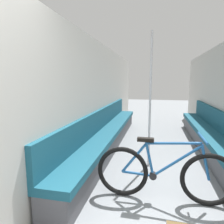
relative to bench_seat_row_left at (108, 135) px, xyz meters
The scene contains 5 objects.
wall_left 0.90m from the bench_seat_row_left, 153.60° to the right, with size 0.10×9.59×2.27m, color beige.
bench_seat_row_left is the anchor object (origin of this frame).
bench_seat_row_right 2.15m from the bench_seat_row_left, ahead, with size 0.45×5.14×0.86m.
bicycle 2.12m from the bench_seat_row_left, 57.94° to the right, with size 1.67×0.46×0.84m.
grab_pole_near 1.46m from the bench_seat_row_left, 41.18° to the right, with size 0.08×0.08×2.25m.
Camera 1 is at (-0.07, -0.84, 1.46)m, focal length 32.00 mm.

